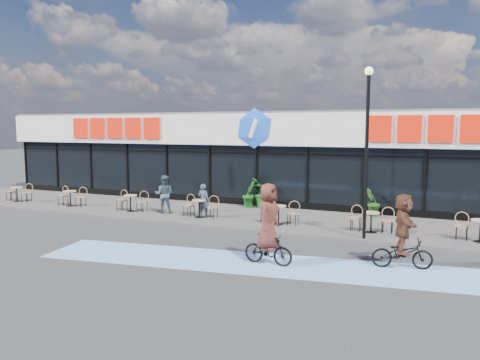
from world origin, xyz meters
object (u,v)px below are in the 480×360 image
Objects in this scene: bistro_set_0 at (19,192)px; cyclist_a at (268,228)px; lamp_post at (367,139)px; potted_plant_right at (373,202)px; potted_plant_mid at (264,193)px; patron_right at (164,194)px; cyclist_b at (403,235)px; potted_plant_left at (249,194)px; patron_left at (203,200)px.

cyclist_a is at bearing -17.93° from bistro_set_0.
lamp_post reaches higher than potted_plant_right.
patron_right is at bearing -139.11° from potted_plant_mid.
patron_right is 10.98m from cyclist_b.
cyclist_a is at bearing 121.93° from patron_right.
bistro_set_0 is 1.20× the size of potted_plant_left.
potted_plant_mid is 1.16× the size of potted_plant_right.
potted_plant_right is 0.57× the size of cyclist_b.
patron_right is at bearing -2.00° from patron_left.
patron_right reaches higher than patron_left.
cyclist_b is at bearing 17.72° from cyclist_a.
patron_left is at bearing 170.17° from lamp_post.
potted_plant_left is at bearing -179.65° from potted_plant_right.
cyclist_a is (3.88, -8.00, 0.32)m from potted_plant_left.
potted_plant_mid is at bearing 178.52° from potted_plant_right.
bistro_set_0 is at bearing -165.23° from potted_plant_mid.
cyclist_b is (10.22, -4.00, 0.00)m from patron_right.
potted_plant_mid is 4.97m from potted_plant_right.
cyclist_a is at bearing -118.19° from lamp_post.
cyclist_b is at bearing -75.86° from potted_plant_right.
patron_right is at bearing 158.61° from cyclist_b.
patron_right is at bearing -161.03° from potted_plant_right.
lamp_post reaches higher than potted_plant_mid.
patron_left is at bearing 133.26° from cyclist_a.
patron_right is (-8.78, 1.28, -2.53)m from lamp_post.
bistro_set_0 is 11.86m from potted_plant_left.
potted_plant_right is 7.15m from patron_left.
potted_plant_left reaches higher than potted_plant_right.
cyclist_a is (4.73, -5.02, 0.25)m from patron_left.
lamp_post is at bearing 171.01° from patron_left.
bistro_set_0 is at bearing -19.72° from patron_right.
lamp_post is 4.06× the size of patron_left.
lamp_post reaches higher than patron_right.
lamp_post is at bearing 117.81° from cyclist_b.
patron_right reaches higher than potted_plant_mid.
patron_left reaches higher than potted_plant_mid.
bistro_set_0 is at bearing -169.82° from potted_plant_right.
potted_plant_mid reaches higher than potted_plant_left.
potted_plant_left is 0.61× the size of cyclist_b.
potted_plant_left is 0.91× the size of patron_left.
potted_plant_right is (-0.30, 4.19, -2.77)m from lamp_post.
patron_right reaches higher than potted_plant_left.
patron_right is (-2.84, -2.88, 0.20)m from potted_plant_left.
potted_plant_left reaches higher than bistro_set_0.
bistro_set_0 is at bearing 1.16° from patron_left.
potted_plant_mid reaches higher than bistro_set_0.
potted_plant_mid is (12.13, 3.20, 0.23)m from bistro_set_0.
cyclist_a reaches higher than potted_plant_mid.
potted_plant_mid is 0.66× the size of cyclist_b.
lamp_post reaches higher than bistro_set_0.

